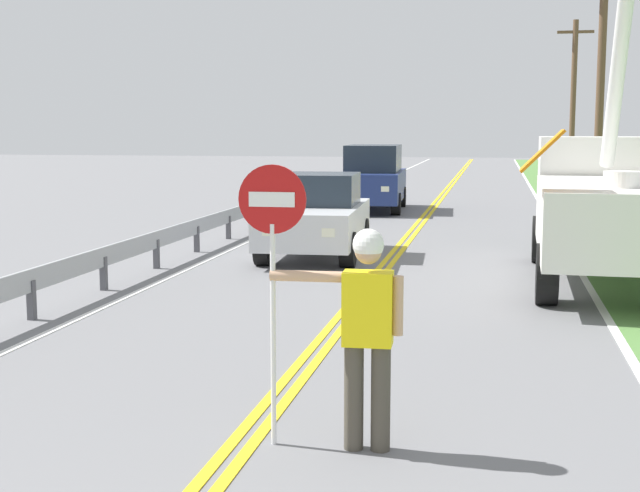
{
  "coord_description": "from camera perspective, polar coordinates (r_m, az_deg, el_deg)",
  "views": [
    {
      "loc": [
        2.02,
        -1.91,
        2.61
      ],
      "look_at": [
        -0.05,
        8.47,
        1.2
      ],
      "focal_mm": 49.39,
      "sensor_mm": 36.0,
      "label": 1
    }
  ],
  "objects": [
    {
      "name": "edge_line_right",
      "position": [
        22.13,
        15.28,
        0.57
      ],
      "size": [
        0.12,
        110.0,
        0.01
      ],
      "primitive_type": "cube",
      "color": "silver",
      "rests_on": "ground"
    },
    {
      "name": "guardrail_left_shoulder",
      "position": [
        19.99,
        -6.93,
        1.54
      ],
      "size": [
        0.1,
        32.0,
        0.71
      ],
      "color": "#9EA0A3",
      "rests_on": "ground"
    },
    {
      "name": "oncoming_sedan_nearest",
      "position": [
        18.02,
        -0.27,
        1.94
      ],
      "size": [
        2.07,
        4.18,
        1.7
      ],
      "color": "silver",
      "rests_on": "ground"
    },
    {
      "name": "utility_pole_far",
      "position": [
        47.01,
        16.08,
        9.25
      ],
      "size": [
        1.8,
        0.28,
        8.04
      ],
      "color": "brown",
      "rests_on": "ground"
    },
    {
      "name": "utility_pole_mid",
      "position": [
        32.14,
        17.72,
        10.09
      ],
      "size": [
        1.8,
        0.28,
        8.05
      ],
      "color": "brown",
      "rests_on": "ground"
    },
    {
      "name": "centerline_yellow_left",
      "position": [
        22.17,
        5.73,
        0.81
      ],
      "size": [
        0.11,
        110.0,
        0.01
      ],
      "primitive_type": "cube",
      "color": "yellow",
      "rests_on": "ground"
    },
    {
      "name": "oncoming_suv_second",
      "position": [
        28.33,
        3.49,
        4.45
      ],
      "size": [
        2.08,
        4.68,
        2.1
      ],
      "color": "navy",
      "rests_on": "ground"
    },
    {
      "name": "flagger_worker",
      "position": [
        7.13,
        3.02,
        -5.12
      ],
      "size": [
        1.09,
        0.25,
        1.83
      ],
      "color": "#474238",
      "rests_on": "ground"
    },
    {
      "name": "edge_line_left",
      "position": [
        22.77,
        -3.1,
        1.02
      ],
      "size": [
        0.12,
        110.0,
        0.01
      ],
      "primitive_type": "cube",
      "color": "silver",
      "rests_on": "ground"
    },
    {
      "name": "stop_sign_paddle",
      "position": [
        7.13,
        -3.1,
        0.3
      ],
      "size": [
        0.56,
        0.04,
        2.33
      ],
      "color": "silver",
      "rests_on": "ground"
    },
    {
      "name": "centerline_yellow_right",
      "position": [
        22.15,
        6.19,
        0.8
      ],
      "size": [
        0.11,
        110.0,
        0.01
      ],
      "primitive_type": "cube",
      "color": "yellow",
      "rests_on": "ground"
    },
    {
      "name": "utility_bucket_truck",
      "position": [
        16.03,
        18.03,
        2.98
      ],
      "size": [
        2.82,
        6.86,
        5.77
      ],
      "color": "white",
      "rests_on": "ground"
    }
  ]
}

